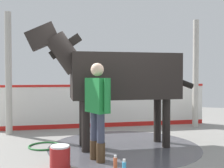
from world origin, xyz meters
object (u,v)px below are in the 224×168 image
Objects in this scene: hose_coil at (44,146)px; wash_bucket at (60,157)px; bottle_shampoo at (124,168)px; horse at (119,76)px; handler at (97,105)px; bottle_spray at (115,163)px.

wash_bucket is at bearing 42.16° from hose_coil.
wash_bucket is at bearing -88.72° from bottle_shampoo.
hose_coil is at bearing -10.75° from horse.
horse is 1.85× the size of handler.
horse is 1.91m from bottle_spray.
wash_bucket is 1.64× the size of bottle_spray.
bottle_spray is at bearing 74.82° from horse.
hose_coil is (-1.02, -1.98, -0.09)m from bottle_shampoo.
handler is 1.72m from hose_coil.
horse reaches higher than hose_coil.
handler is 1.00m from bottle_spray.
bottle_shampoo is 0.37× the size of hose_coil.
wash_bucket reaches higher than bottle_spray.
horse is 4.75× the size of hose_coil.
hose_coil is (-0.81, -1.78, -0.08)m from bottle_spray.
wash_bucket is 0.87m from bottle_spray.
horse is 1.12m from handler.
bottle_spray is (0.30, 0.42, -0.86)m from handler.
handler reaches higher than bottle_shampoo.
hose_coil is at bearing 106.73° from handler.
horse is 14.17× the size of bottle_spray.
wash_bucket is 1.04m from bottle_shampoo.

